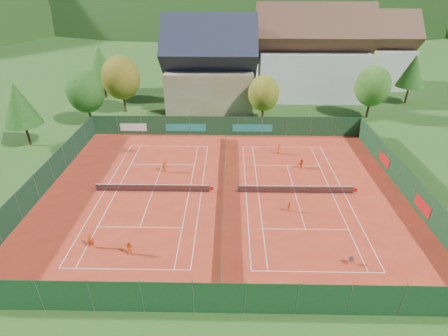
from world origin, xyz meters
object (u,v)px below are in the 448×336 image
at_px(player_left_near, 91,241).
at_px(player_left_mid, 129,248).
at_px(player_right_near, 289,207).
at_px(player_right_far_a, 279,149).
at_px(chalet, 210,69).
at_px(player_left_far, 164,166).
at_px(player_right_far_b, 301,163).
at_px(hotel_block_b, 369,54).
at_px(ball_hopper, 351,259).
at_px(hotel_block_a, 311,58).

bearing_deg(player_left_near, player_left_mid, -35.43).
relative_size(player_right_near, player_right_far_a, 0.81).
distance_m(chalet, player_left_far, 26.52).
distance_m(player_left_mid, player_left_far, 14.69).
bearing_deg(player_right_far_b, hotel_block_b, -162.10).
relative_size(ball_hopper, player_left_far, 0.51).
relative_size(player_left_far, player_right_near, 1.34).
relative_size(ball_hopper, player_left_mid, 0.56).
xyz_separation_m(player_left_far, player_right_far_a, (14.68, 5.25, -0.06)).
height_order(chalet, player_left_mid, chalet).
distance_m(player_left_near, player_left_far, 14.42).
relative_size(hotel_block_a, hotel_block_b, 1.25).
relative_size(player_left_near, player_right_near, 1.29).
distance_m(hotel_block_b, player_left_near, 67.86).
xyz_separation_m(player_left_mid, player_right_far_b, (17.59, 15.97, -0.06)).
xyz_separation_m(hotel_block_a, player_left_near, (-27.63, -45.27, -6.62)).
height_order(ball_hopper, player_left_far, player_left_far).
height_order(player_left_near, player_right_far_a, player_left_near).
distance_m(ball_hopper, player_left_near, 22.60).
distance_m(ball_hopper, player_right_far_a, 21.03).
height_order(hotel_block_b, player_right_near, hotel_block_b).
xyz_separation_m(hotel_block_a, player_right_far_a, (-8.72, -26.24, -6.65)).
distance_m(chalet, player_left_near, 40.63).
distance_m(hotel_block_b, player_right_near, 53.25).
bearing_deg(ball_hopper, hotel_block_a, 83.80).
relative_size(player_right_far_a, player_right_far_b, 1.12).
bearing_deg(player_left_mid, player_right_far_a, 45.95).
relative_size(hotel_block_b, player_right_far_a, 11.87).
bearing_deg(player_left_near, ball_hopper, -25.94).
relative_size(hotel_block_b, player_left_near, 11.40).
xyz_separation_m(chalet, player_right_far_a, (10.28, -20.24, -5.90)).
height_order(ball_hopper, player_right_far_a, player_right_far_a).
relative_size(chalet, player_right_far_b, 12.45).
relative_size(chalet, player_left_near, 10.69).
bearing_deg(hotel_block_a, player_right_far_a, -108.39).
bearing_deg(hotel_block_b, chalet, -157.01).
relative_size(player_right_near, player_right_far_b, 0.90).
bearing_deg(player_right_far_b, player_right_far_a, -103.30).
bearing_deg(ball_hopper, player_left_mid, 177.62).
height_order(ball_hopper, player_right_near, player_right_near).
distance_m(hotel_block_a, player_right_far_b, 31.58).
distance_m(player_right_near, player_right_far_b, 9.76).
relative_size(chalet, player_right_near, 13.76).
relative_size(hotel_block_b, player_right_far_b, 13.28).
bearing_deg(player_left_mid, player_right_near, 17.66).
relative_size(player_left_near, player_left_far, 0.96).
bearing_deg(player_left_near, hotel_block_a, 36.93).
height_order(player_left_near, player_left_mid, player_left_near).
bearing_deg(player_left_far, hotel_block_a, -137.22).
distance_m(player_left_far, player_right_far_b, 17.08).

